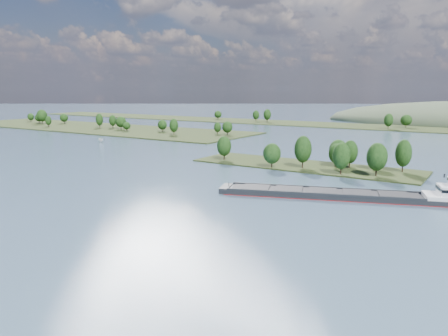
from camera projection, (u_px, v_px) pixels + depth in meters
The scene contains 6 objects.
ground at pixel (233, 194), 142.72m from camera, with size 1800.00×1800.00×0.00m, color #385160.
tree_island at pixel (319, 158), 186.83m from camera, with size 100.00×31.88×14.95m.
left_bank at pixel (93, 127), 380.12m from camera, with size 300.00×80.00×15.27m.
back_shoreline at pixel (412, 128), 370.67m from camera, with size 900.00×60.00×15.47m.
cargo_barge at pixel (364, 195), 135.57m from camera, with size 78.05×34.87×10.74m.
motorboat at pixel (101, 140), 281.45m from camera, with size 2.27×6.04×2.33m, color silver.
Camera 1 is at (72.24, 1.32, 33.81)m, focal length 35.00 mm.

